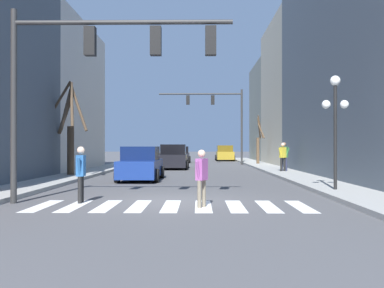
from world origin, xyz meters
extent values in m
plane|color=#4C4C4F|center=(0.00, 0.00, 0.00)|extent=(240.00, 240.00, 0.00)
cube|color=#9E9E99|center=(5.91, 0.00, 0.07)|extent=(2.02, 90.00, 0.15)
cube|color=beige|center=(-9.92, 17.06, 5.04)|extent=(6.00, 11.80, 10.08)
cube|color=#515B66|center=(9.92, 12.92, 6.79)|extent=(6.00, 13.32, 13.57)
cube|color=#BCB299|center=(9.92, 25.20, 6.16)|extent=(6.00, 11.23, 12.32)
cube|color=gray|center=(9.92, 36.01, 5.31)|extent=(6.00, 10.37, 10.63)
cube|color=white|center=(-3.60, -1.12, 0.00)|extent=(0.45, 2.60, 0.01)
cube|color=white|center=(-2.70, -1.12, 0.00)|extent=(0.45, 2.60, 0.01)
cube|color=white|center=(-1.80, -1.12, 0.00)|extent=(0.45, 2.60, 0.01)
cube|color=white|center=(-0.90, -1.12, 0.00)|extent=(0.45, 2.60, 0.01)
cube|color=white|center=(0.00, -1.12, 0.00)|extent=(0.45, 2.60, 0.01)
cube|color=white|center=(0.90, -1.12, 0.00)|extent=(0.45, 2.60, 0.01)
cube|color=white|center=(1.80, -1.12, 0.00)|extent=(0.45, 2.60, 0.01)
cube|color=white|center=(2.70, -1.12, 0.00)|extent=(0.45, 2.60, 0.01)
cube|color=white|center=(3.60, -1.12, 0.00)|extent=(0.45, 2.60, 0.01)
cylinder|color=#2D2D2D|center=(-4.65, -0.58, 2.85)|extent=(0.18, 0.18, 5.69)
cylinder|color=#2D2D2D|center=(-1.44, -0.58, 5.29)|extent=(6.41, 0.14, 0.14)
cube|color=black|center=(-2.40, -0.58, 4.74)|extent=(0.32, 0.28, 0.84)
cube|color=black|center=(-0.48, -0.58, 4.74)|extent=(0.32, 0.28, 0.84)
cube|color=black|center=(1.12, -0.58, 4.74)|extent=(0.32, 0.28, 0.84)
cylinder|color=#2D2D2D|center=(4.65, 26.94, 3.40)|extent=(0.18, 0.18, 6.79)
cylinder|color=#2D2D2D|center=(0.90, 26.94, 6.39)|extent=(7.48, 0.14, 0.14)
cube|color=black|center=(2.03, 26.94, 5.84)|extent=(0.32, 0.28, 0.84)
cube|color=black|center=(-0.22, 26.94, 5.84)|extent=(0.32, 0.28, 0.84)
cylinder|color=black|center=(5.58, 2.25, 1.98)|extent=(0.12, 0.12, 3.65)
sphere|color=white|center=(5.58, 2.25, 3.98)|extent=(0.36, 0.36, 0.36)
sphere|color=white|center=(5.26, 2.25, 3.14)|extent=(0.31, 0.31, 0.31)
sphere|color=white|center=(5.90, 2.25, 3.14)|extent=(0.31, 0.31, 0.31)
cube|color=navy|center=(-2.07, 8.33, 0.58)|extent=(1.77, 4.70, 0.81)
cube|color=#0E1C46|center=(-2.07, 8.33, 1.32)|extent=(1.63, 2.44, 0.67)
cylinder|color=black|center=(-1.17, 6.87, 0.32)|extent=(0.22, 0.64, 0.64)
cylinder|color=black|center=(-2.97, 6.87, 0.32)|extent=(0.22, 0.64, 0.64)
cylinder|color=black|center=(-1.17, 9.79, 0.32)|extent=(0.22, 0.64, 0.64)
cylinder|color=black|center=(-2.97, 9.79, 0.32)|extent=(0.22, 0.64, 0.64)
cube|color=black|center=(-3.77, 26.95, 0.58)|extent=(1.75, 4.27, 0.80)
cube|color=black|center=(-3.77, 26.95, 1.31)|extent=(1.61, 2.22, 0.66)
cylinder|color=black|center=(-4.66, 28.27, 0.32)|extent=(0.22, 0.64, 0.64)
cylinder|color=black|center=(-2.88, 28.27, 0.32)|extent=(0.22, 0.64, 0.64)
cylinder|color=black|center=(-4.66, 25.63, 0.32)|extent=(0.22, 0.64, 0.64)
cylinder|color=black|center=(-2.88, 25.63, 0.32)|extent=(0.22, 0.64, 0.64)
cube|color=black|center=(-1.08, 19.23, 0.62)|extent=(1.91, 4.55, 0.89)
cube|color=black|center=(-1.08, 19.23, 1.43)|extent=(1.76, 2.36, 0.73)
cylinder|color=black|center=(-0.11, 17.83, 0.32)|extent=(0.22, 0.64, 0.64)
cylinder|color=black|center=(-2.06, 17.83, 0.32)|extent=(0.22, 0.64, 0.64)
cylinder|color=black|center=(-0.11, 20.64, 0.32)|extent=(0.22, 0.64, 0.64)
cylinder|color=black|center=(-2.06, 20.64, 0.32)|extent=(0.22, 0.64, 0.64)
cube|color=#A38423|center=(3.71, 37.41, 0.61)|extent=(1.87, 4.52, 0.87)
cube|color=#594813|center=(3.71, 37.41, 1.40)|extent=(1.72, 2.35, 0.71)
cylinder|color=black|center=(2.76, 38.81, 0.32)|extent=(0.22, 0.64, 0.64)
cylinder|color=black|center=(4.67, 38.81, 0.32)|extent=(0.22, 0.64, 0.64)
cylinder|color=black|center=(2.76, 36.01, 0.32)|extent=(0.22, 0.64, 0.64)
cylinder|color=black|center=(4.67, 36.01, 0.32)|extent=(0.22, 0.64, 0.64)
cube|color=black|center=(-1.09, 31.61, 0.58)|extent=(1.74, 4.12, 0.80)
cube|color=black|center=(-1.09, 31.61, 1.30)|extent=(1.60, 2.14, 0.65)
cylinder|color=black|center=(-0.20, 30.33, 0.32)|extent=(0.22, 0.64, 0.64)
cylinder|color=black|center=(-1.98, 30.33, 0.32)|extent=(0.22, 0.64, 0.64)
cylinder|color=black|center=(-0.20, 32.89, 0.32)|extent=(0.22, 0.64, 0.64)
cylinder|color=black|center=(-1.98, 32.89, 0.32)|extent=(0.22, 0.64, 0.64)
cylinder|color=#282D47|center=(6.12, 13.86, 0.57)|extent=(0.12, 0.12, 0.83)
cylinder|color=#282D47|center=(5.90, 14.06, 0.57)|extent=(0.12, 0.12, 0.83)
cube|color=#337542|center=(6.01, 13.96, 1.31)|extent=(0.46, 0.44, 0.65)
sphere|color=#8C664C|center=(6.01, 13.96, 1.79)|extent=(0.23, 0.23, 0.23)
cylinder|color=#337542|center=(6.18, 13.80, 1.26)|extent=(0.27, 0.26, 0.63)
cylinder|color=#337542|center=(5.83, 14.12, 1.26)|extent=(0.27, 0.26, 0.63)
cylinder|color=black|center=(-2.70, -0.58, 0.39)|extent=(0.12, 0.12, 0.79)
cylinder|color=black|center=(-2.72, -0.29, 0.39)|extent=(0.12, 0.12, 0.79)
cube|color=#235693|center=(-2.71, -0.43, 1.10)|extent=(0.24, 0.40, 0.62)
sphere|color=beige|center=(-2.71, -0.43, 1.55)|extent=(0.22, 0.22, 0.22)
cylinder|color=#235693|center=(-2.70, -0.66, 1.06)|extent=(0.10, 0.27, 0.60)
cylinder|color=#235693|center=(-2.72, -0.21, 1.06)|extent=(0.10, 0.27, 0.60)
cylinder|color=#7A705B|center=(0.79, -1.49, 0.37)|extent=(0.11, 0.11, 0.75)
cylinder|color=#7A705B|center=(0.91, -1.25, 0.37)|extent=(0.11, 0.11, 0.75)
cube|color=#9E4C93|center=(0.85, -1.37, 1.04)|extent=(0.35, 0.42, 0.59)
sphere|color=beige|center=(0.85, -1.37, 1.47)|extent=(0.21, 0.21, 0.21)
cylinder|color=#9E4C93|center=(0.76, -1.56, 1.00)|extent=(0.19, 0.27, 0.57)
cylinder|color=#9E4C93|center=(0.95, -1.18, 1.00)|extent=(0.19, 0.27, 0.57)
cylinder|color=black|center=(6.00, 13.83, 0.56)|extent=(0.12, 0.12, 0.82)
cylinder|color=black|center=(5.77, 13.65, 0.56)|extent=(0.12, 0.12, 0.82)
cube|color=gold|center=(5.89, 13.74, 1.29)|extent=(0.45, 0.42, 0.64)
sphere|color=beige|center=(5.89, 13.74, 1.76)|extent=(0.23, 0.23, 0.23)
cylinder|color=gold|center=(6.07, 13.88, 1.24)|extent=(0.28, 0.24, 0.62)
cylinder|color=gold|center=(5.70, 13.60, 1.24)|extent=(0.28, 0.24, 0.62)
cylinder|color=#473828|center=(-6.07, 10.19, 1.44)|extent=(0.36, 0.36, 2.58)
cylinder|color=#473828|center=(-6.47, 10.46, 3.25)|extent=(0.98, 0.74, 1.89)
cylinder|color=#473828|center=(-6.88, 10.28, 3.86)|extent=(1.73, 0.33, 2.62)
cylinder|color=#473828|center=(-6.07, 9.35, 3.59)|extent=(0.17, 1.81, 2.30)
cylinder|color=#473828|center=(-5.77, 9.36, 3.84)|extent=(0.70, 1.80, 2.53)
cylinder|color=#473828|center=(-5.55, 9.82, 3.70)|extent=(1.17, 0.89, 2.56)
cylinder|color=brown|center=(5.91, 25.44, 1.28)|extent=(0.27, 0.27, 2.25)
cylinder|color=brown|center=(6.18, 25.85, 3.37)|extent=(0.62, 0.91, 2.01)
cylinder|color=brown|center=(6.06, 25.73, 3.25)|extent=(0.42, 0.70, 1.81)
cylinder|color=brown|center=(6.14, 25.07, 2.99)|extent=(0.56, 0.86, 1.38)
camera|label=1|loc=(0.78, -13.62, 1.68)|focal=42.00mm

